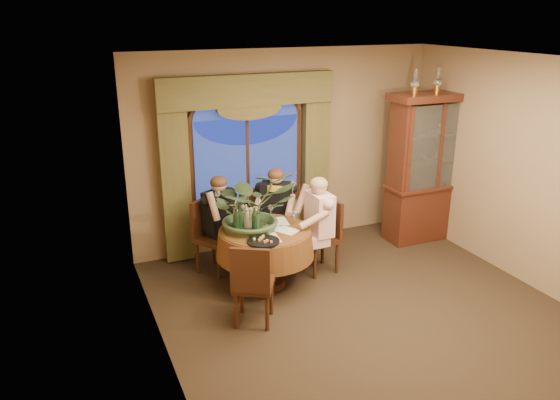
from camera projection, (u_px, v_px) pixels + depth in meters
name	position (u px, v px, depth m)	size (l,w,h in m)	color
floor	(373.00, 320.00, 6.10)	(5.00, 5.00, 0.00)	black
wall_back	(285.00, 149.00, 7.82)	(4.50, 4.50, 0.00)	#896D4E
wall_right	(542.00, 177.00, 6.47)	(5.00, 5.00, 0.00)	#896D4E
ceiling	(390.00, 63.00, 5.18)	(5.00, 5.00, 0.00)	white
window	(247.00, 161.00, 7.57)	(1.62, 0.10, 1.32)	navy
arched_transom	(246.00, 104.00, 7.31)	(1.60, 0.06, 0.44)	navy
drapery_left	(175.00, 178.00, 7.18)	(0.38, 0.14, 2.32)	#4F4A24
drapery_right	(315.00, 162.00, 7.94)	(0.38, 0.14, 2.32)	#4F4A24
swag_valance	(248.00, 90.00, 7.18)	(2.45, 0.16, 0.42)	#4F4A24
dining_table	(265.00, 257.00, 6.77)	(1.21, 1.21, 0.75)	maroon
china_cabinet	(430.00, 168.00, 8.00)	(1.35, 0.54, 2.19)	#3B1A13
oil_lamp_left	(415.00, 81.00, 7.44)	(0.11, 0.11, 0.34)	#A5722D
oil_lamp_center	(438.00, 80.00, 7.58)	(0.11, 0.11, 0.34)	#A5722D
oil_lamp_right	(460.00, 79.00, 7.72)	(0.11, 0.11, 0.34)	#A5722D
chair_right	(319.00, 237.00, 7.10)	(0.42, 0.42, 0.96)	black
chair_back_right	(265.00, 227.00, 7.44)	(0.42, 0.42, 0.96)	black
chair_back	(215.00, 237.00, 7.10)	(0.42, 0.42, 0.96)	black
chair_front_left	(254.00, 282.00, 5.91)	(0.42, 0.42, 0.96)	black
person_pink	(319.00, 226.00, 6.97)	(0.47, 0.43, 1.32)	beige
person_back	(219.00, 222.00, 7.15)	(0.46, 0.42, 1.28)	black
person_scarf	(276.00, 213.00, 7.45)	(0.46, 0.43, 1.30)	black
stoneware_vase	(253.00, 218.00, 6.64)	(0.14, 0.14, 0.26)	tan
centerpiece_plant	(252.00, 177.00, 6.48)	(1.03, 1.15, 0.90)	#3F5C37
olive_bowl	(268.00, 228.00, 6.61)	(0.14, 0.14, 0.04)	#445629
cheese_platter	(263.00, 241.00, 6.26)	(0.38, 0.38, 0.02)	black
wine_bottle_0	(236.00, 222.00, 6.41)	(0.07, 0.07, 0.33)	black
wine_bottle_1	(240.00, 216.00, 6.61)	(0.07, 0.07, 0.33)	black
wine_bottle_2	(255.00, 221.00, 6.45)	(0.07, 0.07, 0.33)	black
wine_bottle_3	(236.00, 218.00, 6.55)	(0.07, 0.07, 0.33)	tan
wine_bottle_4	(240.00, 221.00, 6.45)	(0.07, 0.07, 0.33)	black
wine_bottle_5	(246.00, 218.00, 6.56)	(0.07, 0.07, 0.33)	tan
tasting_paper_0	(286.00, 230.00, 6.60)	(0.21, 0.30, 0.00)	white
tasting_paper_1	(279.00, 221.00, 6.88)	(0.21, 0.30, 0.00)	white
tasting_paper_2	(270.00, 238.00, 6.37)	(0.21, 0.30, 0.00)	white
wine_glass_person_pink	(294.00, 217.00, 6.77)	(0.07, 0.07, 0.18)	silver
wine_glass_person_back	(241.00, 215.00, 6.85)	(0.07, 0.07, 0.18)	silver
wine_glass_person_scarf	(271.00, 211.00, 6.98)	(0.07, 0.07, 0.18)	silver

